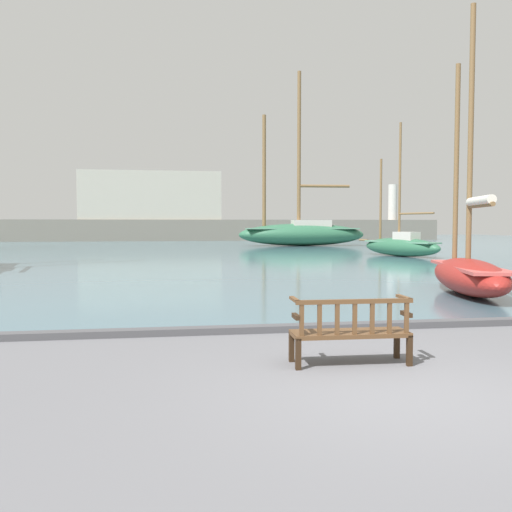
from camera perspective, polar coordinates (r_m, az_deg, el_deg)
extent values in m
plane|color=slate|center=(6.85, 14.78, -13.14)|extent=(160.00, 160.00, 0.00)
cube|color=slate|center=(50.10, -6.15, 1.08)|extent=(100.00, 80.00, 0.08)
cube|color=#4C4C50|center=(10.37, 6.04, -7.10)|extent=(40.00, 0.30, 0.12)
cube|color=#322113|center=(8.04, 3.57, -9.04)|extent=(0.07, 0.07, 0.42)
cube|color=#322113|center=(8.46, 13.90, -8.50)|extent=(0.07, 0.07, 0.42)
cube|color=#322113|center=(7.61, 4.25, -9.75)|extent=(0.07, 0.07, 0.42)
cube|color=#322113|center=(8.06, 15.09, -9.12)|extent=(0.07, 0.07, 0.42)
cube|color=brown|center=(7.96, 9.35, -7.65)|extent=(1.61, 0.56, 0.06)
cube|color=brown|center=(7.68, 9.87, -4.50)|extent=(1.60, 0.09, 0.06)
cube|color=brown|center=(7.53, 4.59, -6.43)|extent=(0.06, 0.04, 0.41)
cube|color=brown|center=(7.59, 6.37, -6.37)|extent=(0.06, 0.04, 0.41)
cube|color=brown|center=(7.65, 8.13, -6.30)|extent=(0.06, 0.04, 0.41)
cube|color=brown|center=(7.72, 9.85, -6.23)|extent=(0.06, 0.04, 0.41)
cube|color=brown|center=(7.79, 11.54, -6.16)|extent=(0.06, 0.04, 0.41)
cube|color=brown|center=(7.87, 13.20, -6.08)|extent=(0.06, 0.04, 0.41)
cube|color=brown|center=(7.96, 14.83, -6.00)|extent=(0.06, 0.04, 0.41)
cube|color=#322113|center=(7.64, 4.01, -6.06)|extent=(0.07, 0.30, 0.06)
cube|color=brown|center=(7.70, 3.88, -4.37)|extent=(0.07, 0.47, 0.04)
cube|color=#322113|center=(8.09, 14.80, -5.63)|extent=(0.07, 0.30, 0.06)
cube|color=brown|center=(8.15, 14.58, -4.05)|extent=(0.07, 0.47, 0.04)
ellipsoid|color=maroon|center=(15.93, 20.53, -1.92)|extent=(2.69, 5.41, 0.92)
cube|color=#C6514C|center=(15.91, 20.55, -1.01)|extent=(2.19, 4.71, 0.08)
cylinder|color=brown|center=(16.16, 20.68, 11.18)|extent=(0.14, 0.14, 6.74)
cylinder|color=brown|center=(15.04, 21.52, 4.74)|extent=(0.62, 1.96, 0.11)
cylinder|color=silver|center=(15.04, 21.53, 5.17)|extent=(0.68, 1.80, 0.22)
cylinder|color=brown|center=(17.47, 19.41, 8.72)|extent=(0.14, 0.14, 5.61)
ellipsoid|color=#2D6647|center=(47.50, 4.60, 2.13)|extent=(10.67, 3.52, 1.85)
cube|color=#5B9375|center=(47.50, 4.60, 2.75)|extent=(9.37, 2.71, 0.08)
cube|color=beige|center=(47.65, 5.54, 3.20)|extent=(3.22, 1.81, 0.67)
cylinder|color=brown|center=(47.83, 4.32, 10.51)|extent=(0.30, 0.30, 12.83)
cylinder|color=brown|center=(47.99, 6.84, 6.96)|extent=(4.29, 0.45, 0.24)
cylinder|color=brown|center=(47.18, 0.82, 8.42)|extent=(0.30, 0.30, 9.24)
ellipsoid|color=#2D6647|center=(33.18, 14.27, 0.87)|extent=(3.10, 6.09, 1.05)
cube|color=#5B9375|center=(33.17, 14.28, 1.37)|extent=(2.56, 5.31, 0.08)
cube|color=beige|center=(32.82, 14.80, 1.88)|extent=(1.15, 1.62, 0.53)
cylinder|color=brown|center=(33.35, 14.19, 7.18)|extent=(0.13, 0.13, 6.66)
cylinder|color=brown|center=(32.28, 15.71, 4.12)|extent=(0.92, 2.56, 0.11)
cylinder|color=brown|center=(34.54, 12.37, 5.51)|extent=(0.13, 0.13, 4.79)
cylinder|color=brown|center=(35.77, 10.70, 1.58)|extent=(0.34, 0.78, 0.11)
cube|color=slate|center=(62.12, -6.76, 2.54)|extent=(56.28, 2.40, 2.36)
cube|color=#B7B2A3|center=(62.14, -10.49, 5.98)|extent=(14.97, 2.00, 5.17)
cylinder|color=beige|center=(67.31, 13.50, 5.25)|extent=(1.00, 1.00, 4.03)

